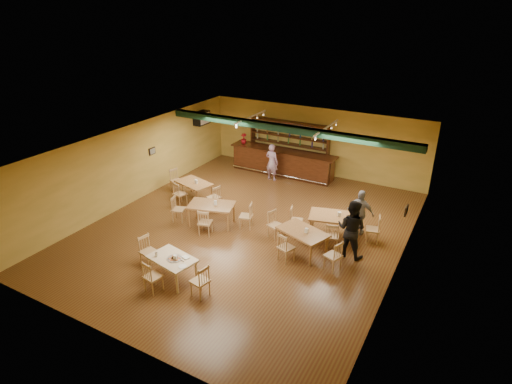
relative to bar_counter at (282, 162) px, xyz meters
The scene contains 23 objects.
floor 5.31m from the bar_counter, 77.34° to the right, with size 12.00×12.00×0.00m, color #5B321A.
ceiling_beam 3.49m from the bar_counter, 63.78° to the right, with size 10.00×0.30×0.25m, color black.
track_rail_left 3.02m from the bar_counter, 110.17° to the right, with size 0.05×2.50×0.05m, color white.
track_rail_right 3.90m from the bar_counter, 34.39° to the right, with size 0.05×2.50×0.05m, color white.
ac_unit 4.17m from the bar_counter, 165.38° to the right, with size 0.34×0.70×0.48m, color white.
picture_left 5.75m from the bar_counter, 132.58° to the right, with size 0.04×0.34×0.28m, color black.
picture_right 7.78m from the bar_counter, 37.20° to the right, with size 0.04×0.34×0.28m, color black.
bar_counter is the anchor object (origin of this frame).
back_bar_hutch 0.85m from the bar_counter, 90.00° to the left, with size 3.81×0.40×2.28m, color #33170A.
poinsettia 2.17m from the bar_counter, behind, with size 0.27×0.27×0.48m, color #AB0F19.
dining_table_a 4.50m from the bar_counter, 114.57° to the right, with size 1.44×0.87×0.72m, color olive.
dining_table_b 5.79m from the bar_counter, 47.47° to the right, with size 1.60×0.96×0.80m, color olive.
dining_table_c 5.48m from the bar_counter, 91.02° to the right, with size 1.55×0.93×0.78m, color olive.
dining_table_d 6.56m from the bar_counter, 58.99° to the right, with size 1.51×0.91×0.76m, color olive.
near_table 8.71m from the bar_counter, 84.89° to the right, with size 1.31×0.84×0.70m, color #D0AF8C.
pizza_tray 8.71m from the bar_counter, 84.28° to the right, with size 0.40×0.40×0.01m, color silver.
parmesan_shaker 8.82m from the bar_counter, 87.70° to the right, with size 0.07×0.07×0.11m, color #EAE5C6.
napkin_stack 8.55m from the bar_counter, 82.59° to the right, with size 0.20×0.15×0.03m, color white.
pizza_server 8.68m from the bar_counter, 83.32° to the right, with size 0.32×0.09×0.00m, color silver.
side_plate 8.95m from the bar_counter, 81.71° to the right, with size 0.22×0.22×0.01m, color white.
patron_bar 0.87m from the bar_counter, 98.24° to the right, with size 0.59×0.39×1.63m, color #8B489C.
patron_right_a 6.93m from the bar_counter, 47.07° to the right, with size 0.90×0.70×1.84m, color black.
patron_right_b 5.84m from the bar_counter, 38.34° to the right, with size 0.92×0.38×1.57m, color gray.
Camera 1 is at (6.40, -11.01, 7.16)m, focal length 29.61 mm.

